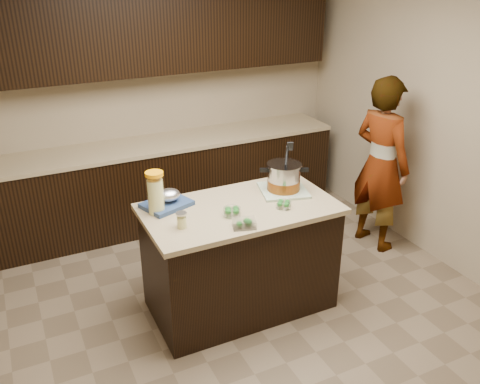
{
  "coord_description": "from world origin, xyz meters",
  "views": [
    {
      "loc": [
        -1.49,
        -3.09,
        2.59
      ],
      "look_at": [
        0.0,
        0.0,
        1.02
      ],
      "focal_mm": 38.0,
      "sensor_mm": 36.0,
      "label": 1
    }
  ],
  "objects_px": {
    "island": "(240,257)",
    "person": "(381,164)",
    "lemonade_pitcher": "(156,194)",
    "stock_pot": "(284,179)"
  },
  "relations": [
    {
      "from": "lemonade_pitcher",
      "to": "stock_pot",
      "type": "bearing_deg",
      "value": -4.14
    },
    {
      "from": "island",
      "to": "person",
      "type": "height_order",
      "value": "person"
    },
    {
      "from": "lemonade_pitcher",
      "to": "island",
      "type": "bearing_deg",
      "value": -15.94
    },
    {
      "from": "lemonade_pitcher",
      "to": "person",
      "type": "relative_size",
      "value": 0.19
    },
    {
      "from": "stock_pot",
      "to": "lemonade_pitcher",
      "type": "relative_size",
      "value": 1.23
    },
    {
      "from": "person",
      "to": "island",
      "type": "bearing_deg",
      "value": 92.23
    },
    {
      "from": "lemonade_pitcher",
      "to": "person",
      "type": "distance_m",
      "value": 2.25
    },
    {
      "from": "stock_pot",
      "to": "island",
      "type": "bearing_deg",
      "value": -142.85
    },
    {
      "from": "person",
      "to": "lemonade_pitcher",
      "type": "bearing_deg",
      "value": 84.86
    },
    {
      "from": "lemonade_pitcher",
      "to": "person",
      "type": "xyz_separation_m",
      "value": [
        2.23,
        0.17,
        -0.21
      ]
    }
  ]
}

